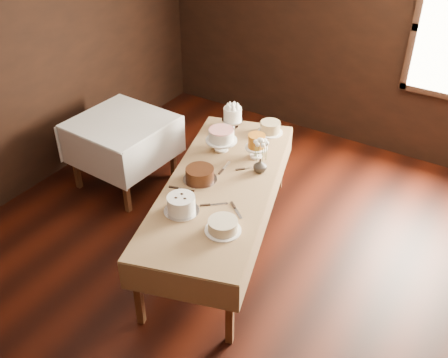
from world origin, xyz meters
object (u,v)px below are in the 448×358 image
(display_table, at_px, (221,187))
(cake_speckled, at_px, (270,128))
(side_table, at_px, (121,128))
(cake_server_c, at_px, (226,165))
(cake_server_d, at_px, (252,168))
(cake_swirl, at_px, (181,205))
(cake_cream, at_px, (223,226))
(cake_caramel, at_px, (256,147))
(cake_server_a, at_px, (219,204))
(cake_chocolate, at_px, (200,175))
(cake_server_b, at_px, (238,213))
(cake_lattice, at_px, (221,141))
(cake_server_e, at_px, (186,190))
(cake_meringue, at_px, (233,118))
(flower_vase, at_px, (260,166))

(display_table, distance_m, cake_speckled, 1.05)
(side_table, relative_size, cake_server_c, 4.14)
(side_table, distance_m, cake_server_d, 1.61)
(cake_swirl, height_order, cake_cream, cake_swirl)
(side_table, bearing_deg, cake_cream, -25.45)
(cake_caramel, distance_m, cake_server_a, 0.85)
(cake_server_d, bearing_deg, display_table, -155.90)
(display_table, distance_m, cake_chocolate, 0.22)
(cake_server_d, bearing_deg, cake_cream, -120.97)
(side_table, height_order, cake_server_b, side_table)
(cake_lattice, bearing_deg, cake_server_e, -81.98)
(cake_server_a, bearing_deg, cake_server_b, -47.00)
(cake_meringue, xyz_separation_m, cake_cream, (0.82, -1.49, -0.06))
(cake_speckled, relative_size, cake_server_c, 1.10)
(side_table, bearing_deg, flower_vase, 0.74)
(cake_speckled, xyz_separation_m, cake_server_e, (-0.14, -1.31, -0.06))
(cake_server_a, bearing_deg, display_table, 79.45)
(side_table, distance_m, cake_swirl, 1.67)
(cake_lattice, bearing_deg, display_table, -58.23)
(cake_server_d, relative_size, cake_server_e, 1.00)
(cake_caramel, relative_size, cake_server_d, 1.07)
(side_table, height_order, cake_swirl, cake_swirl)
(display_table, relative_size, cake_speckled, 9.68)
(cake_swirl, bearing_deg, cake_chocolate, 105.82)
(cake_meringue, height_order, cake_server_b, cake_meringue)
(cake_server_c, bearing_deg, cake_caramel, -36.42)
(side_table, bearing_deg, cake_lattice, 7.57)
(cake_speckled, bearing_deg, cake_swirl, -89.86)
(cake_swirl, relative_size, cake_cream, 0.89)
(cake_caramel, xyz_separation_m, cake_server_c, (-0.16, -0.29, -0.11))
(cake_meringue, relative_size, cake_speckled, 0.97)
(cake_meringue, relative_size, cake_chocolate, 0.82)
(cake_server_b, height_order, cake_server_e, same)
(display_table, xyz_separation_m, side_table, (-1.48, 0.32, 0.02))
(display_table, height_order, cake_server_c, cake_server_c)
(cake_swirl, bearing_deg, cake_cream, -3.58)
(cake_caramel, height_order, cake_cream, cake_caramel)
(cake_cream, distance_m, cake_server_e, 0.65)
(cake_lattice, distance_m, cake_caramel, 0.36)
(cake_lattice, distance_m, cake_server_b, 1.04)
(cake_swirl, xyz_separation_m, cake_server_c, (-0.05, 0.80, -0.07))
(cake_lattice, height_order, cake_server_e, cake_lattice)
(display_table, height_order, cake_chocolate, cake_chocolate)
(cake_lattice, distance_m, cake_chocolate, 0.56)
(cake_lattice, bearing_deg, cake_server_a, -58.84)
(display_table, xyz_separation_m, cake_lattice, (-0.30, 0.48, 0.16))
(cake_speckled, xyz_separation_m, cake_server_d, (0.18, -0.68, -0.06))
(cake_server_d, xyz_separation_m, flower_vase, (0.09, -0.01, 0.06))
(display_table, xyz_separation_m, cake_server_c, (-0.10, 0.26, 0.06))
(cake_server_a, xyz_separation_m, cake_server_b, (0.20, -0.02, 0.00))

